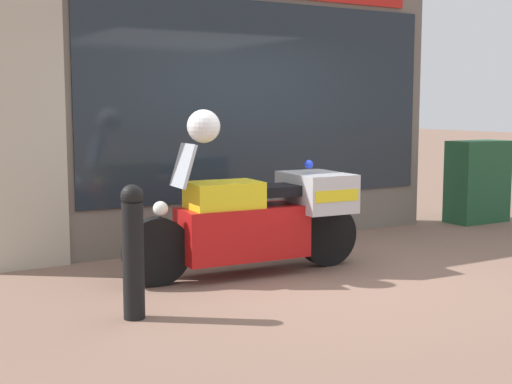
{
  "coord_description": "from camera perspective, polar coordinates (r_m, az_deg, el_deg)",
  "views": [
    {
      "loc": [
        -4.06,
        -5.43,
        1.65
      ],
      "look_at": [
        -0.26,
        0.95,
        0.73
      ],
      "focal_mm": 50.0,
      "sensor_mm": 36.0,
      "label": 1
    }
  ],
  "objects": [
    {
      "name": "street_bollard",
      "position": [
        5.56,
        -9.81,
        -4.57
      ],
      "size": [
        0.17,
        0.17,
        1.05
      ],
      "color": "black",
      "rests_on": "ground"
    },
    {
      "name": "shop_building",
      "position": [
        8.29,
        -4.46,
        7.01
      ],
      "size": [
        5.68,
        0.55,
        3.28
      ],
      "color": "#6B6056",
      "rests_on": "ground"
    },
    {
      "name": "ground_plane",
      "position": [
        6.98,
        5.86,
        -6.69
      ],
      "size": [
        60.0,
        60.0,
        0.0
      ],
      "primitive_type": "plane",
      "color": "#7A5B4C"
    },
    {
      "name": "white_helmet",
      "position": [
        6.61,
        -4.21,
        5.27
      ],
      "size": [
        0.31,
        0.31,
        0.31
      ],
      "primitive_type": "sphere",
      "color": "white",
      "rests_on": "paramedic_motorcycle"
    },
    {
      "name": "window_display",
      "position": [
        8.74,
        -0.27,
        -0.9
      ],
      "size": [
        4.4,
        0.3,
        1.83
      ],
      "color": "slate",
      "rests_on": "ground"
    },
    {
      "name": "utility_cabinet",
      "position": [
        10.47,
        17.3,
        0.81
      ],
      "size": [
        0.87,
        0.45,
        1.14
      ],
      "primitive_type": "cube",
      "color": "#1E4C2D",
      "rests_on": "ground"
    },
    {
      "name": "paramedic_motorcycle",
      "position": [
        6.95,
        0.5,
        -1.97
      ],
      "size": [
        2.47,
        0.81,
        1.29
      ],
      "rotation": [
        0.0,
        0.0,
        3.07
      ],
      "color": "black",
      "rests_on": "ground"
    }
  ]
}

